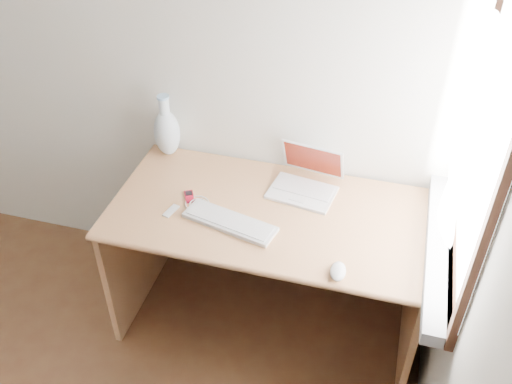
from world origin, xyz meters
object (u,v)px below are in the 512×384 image
(external_keyboard, at_px, (230,222))
(vase, at_px, (167,131))
(desk, at_px, (273,234))
(laptop, at_px, (304,181))

(external_keyboard, xyz_separation_m, vase, (-0.46, 0.43, 0.12))
(desk, relative_size, vase, 4.33)
(desk, bearing_deg, vase, 160.27)
(laptop, bearing_deg, desk, -126.40)
(desk, xyz_separation_m, laptop, (0.11, 0.11, 0.26))
(external_keyboard, height_order, vase, vase)
(vase, bearing_deg, external_keyboard, -43.10)
(external_keyboard, relative_size, vase, 1.32)
(desk, relative_size, external_keyboard, 3.27)
(desk, height_order, laptop, laptop)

